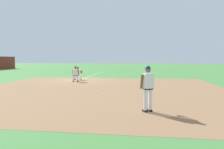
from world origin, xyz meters
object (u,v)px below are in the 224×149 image
baseball (102,90)px  pitcher (148,86)px  first_baseman (78,73)px  first_base_bag (79,80)px  baserunner (75,73)px

baseball → pitcher: pitcher is taller
baseball → first_baseman: size_ratio=0.06×
first_base_bag → baseball: 7.79m
baseball → baserunner: (5.43, 3.50, 0.76)m
first_base_bag → pitcher: (-12.31, -6.57, 1.01)m
first_baseman → baseball: bearing=-152.1°
baseball → pitcher: bearing=-151.7°
pitcher → baserunner: 12.61m
first_base_bag → pitcher: bearing=-151.9°
first_base_bag → baseball: size_ratio=5.14×
pitcher → baserunner: bearing=30.6°
first_base_bag → pitcher: pitcher is taller
pitcher → first_baseman: pitcher is taller
baseball → baserunner: 6.50m
first_baseman → baserunner: size_ratio=0.92×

